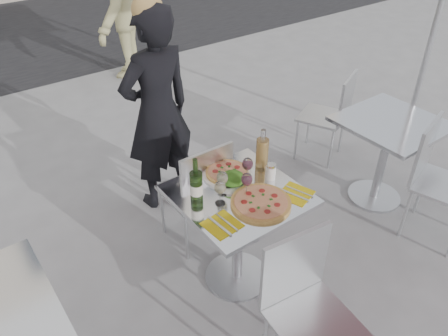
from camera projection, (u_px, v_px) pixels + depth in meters
ground at (237, 277)px, 3.05m from camera, size 80.00×80.00×0.00m
street_asphalt at (0, 34)px, 7.33m from camera, size 24.00×5.00×0.00m
main_table at (238, 219)px, 2.74m from camera, size 0.72×0.72×0.75m
side_table_right at (387, 144)px, 3.47m from camera, size 0.72×0.72×0.75m
chair_far at (199, 188)px, 3.03m from camera, size 0.41×0.42×0.89m
chair_near at (305, 300)px, 2.25m from camera, size 0.46×0.47×0.90m
side_chair_rfar at (333, 111)px, 3.99m from camera, size 0.53×0.54×0.87m
side_chair_rnear at (436, 172)px, 3.15m from camera, size 0.52×0.53×0.92m
woman_diner at (158, 113)px, 3.31m from camera, size 0.63×0.44×1.64m
pedestrian_b at (118, 3)px, 5.43m from camera, size 1.34×1.37×1.88m
pizza_near at (261, 203)px, 2.53m from camera, size 0.36×0.36×0.02m
pizza_far at (227, 173)px, 2.77m from camera, size 0.31×0.31×0.03m
salad_plate at (233, 180)px, 2.67m from camera, size 0.22×0.22×0.09m
wine_bottle at (196, 185)px, 2.50m from camera, size 0.07×0.07×0.29m
carafe at (262, 153)px, 2.76m from camera, size 0.08×0.08×0.29m
sugar_shaker at (271, 171)px, 2.72m from camera, size 0.06×0.06×0.11m
wineglass_white_a at (220, 188)px, 2.48m from camera, size 0.07×0.07×0.16m
wineglass_white_b at (222, 179)px, 2.56m from camera, size 0.07×0.07×0.16m
wineglass_red_a at (247, 180)px, 2.55m from camera, size 0.07×0.07×0.16m
wineglass_red_b at (248, 165)px, 2.68m from camera, size 0.07×0.07×0.16m
napkin_left at (222, 224)px, 2.39m from camera, size 0.19×0.20×0.01m
napkin_right at (296, 194)px, 2.61m from camera, size 0.23×0.23×0.01m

